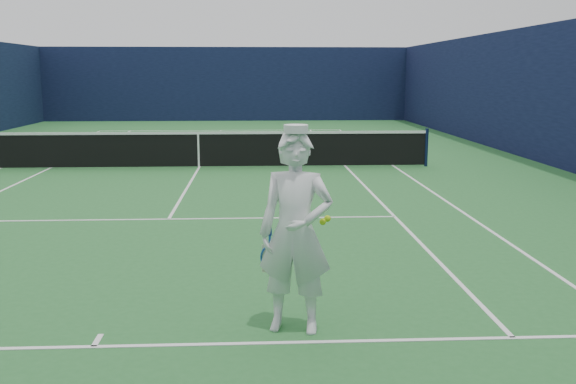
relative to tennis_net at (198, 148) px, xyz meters
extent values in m
plane|color=#27672E|center=(0.00, 0.00, -0.55)|extent=(80.00, 80.00, 0.00)
cube|color=white|center=(0.00, 11.88, -0.55)|extent=(11.03, 0.06, 0.01)
cube|color=white|center=(0.00, -11.88, -0.55)|extent=(11.03, 0.06, 0.01)
cube|color=white|center=(5.49, 0.00, -0.55)|extent=(0.06, 23.83, 0.01)
cube|color=white|center=(-4.12, 0.00, -0.55)|extent=(0.06, 23.77, 0.01)
cube|color=white|center=(4.12, 0.00, -0.55)|extent=(0.06, 23.77, 0.01)
cube|color=white|center=(0.00, 6.40, -0.55)|extent=(8.23, 0.06, 0.01)
cube|color=white|center=(0.00, -6.40, -0.55)|extent=(8.23, 0.06, 0.01)
cube|color=white|center=(0.00, 0.00, -0.55)|extent=(0.06, 12.80, 0.01)
cube|color=white|center=(0.00, 11.73, -0.55)|extent=(0.06, 0.30, 0.01)
cube|color=white|center=(0.00, -11.73, -0.55)|extent=(0.06, 0.30, 0.01)
cube|color=black|center=(0.00, 18.00, 1.45)|extent=(20.12, 0.12, 4.00)
cube|color=#0E1336|center=(10.00, 0.00, 1.45)|extent=(0.12, 36.12, 4.00)
cylinder|color=#141E4C|center=(6.40, 0.00, -0.02)|extent=(0.09, 0.09, 1.07)
cube|color=black|center=(0.00, 0.00, -0.05)|extent=(12.79, 0.02, 0.92)
cube|color=white|center=(0.00, 0.00, 0.42)|extent=(12.79, 0.04, 0.07)
cube|color=white|center=(0.00, 0.00, -0.08)|extent=(0.05, 0.03, 0.94)
imported|color=white|center=(1.97, -11.54, 0.47)|extent=(0.83, 0.64, 2.04)
cylinder|color=white|center=(1.97, -11.54, 1.51)|extent=(0.24, 0.24, 0.08)
cube|color=white|center=(2.00, -11.42, 1.48)|extent=(0.20, 0.14, 0.02)
cylinder|color=navy|center=(1.71, -11.40, 0.51)|extent=(0.05, 0.10, 0.22)
cube|color=#1F4EA8|center=(1.71, -11.35, 0.33)|extent=(0.03, 0.02, 0.14)
torus|color=#1F4EA8|center=(1.74, -11.29, 0.12)|extent=(0.31, 0.16, 0.29)
cube|color=beige|center=(1.74, -11.29, 0.12)|extent=(0.22, 0.05, 0.30)
sphere|color=#BFE119|center=(2.24, -11.50, 0.57)|extent=(0.07, 0.07, 0.07)
sphere|color=#BFE119|center=(2.29, -11.49, 0.60)|extent=(0.07, 0.07, 0.07)
camera|label=1|loc=(1.57, -17.76, 2.04)|focal=40.00mm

